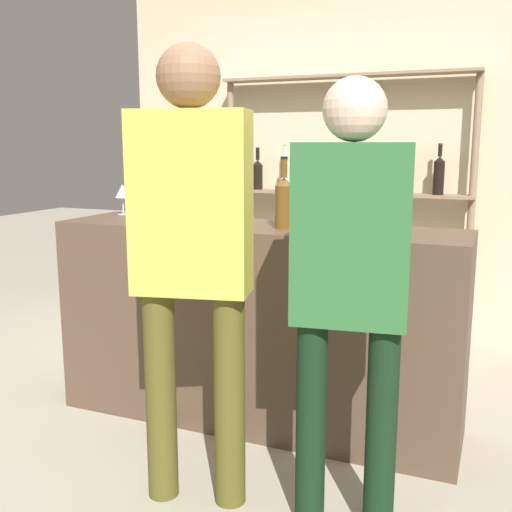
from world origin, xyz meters
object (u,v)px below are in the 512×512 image
Objects in this scene: customer_right at (350,274)px; customer_center at (192,243)px; counter_bottle_3 at (212,199)px; ice_bucket at (353,210)px; cork_jar at (181,213)px; counter_bottle_1 at (338,196)px; wine_glass at (122,192)px; counter_bottle_0 at (284,201)px; counter_bottle_2 at (397,197)px.

customer_center reaches higher than customer_right.
customer_right reaches higher than counter_bottle_3.
counter_bottle_3 is 0.68m from ice_bucket.
cork_jar is 1.13m from customer_right.
wine_glass is at bearing 178.32° from counter_bottle_1.
customer_right is at bearing -30.44° from cork_jar.
counter_bottle_1 reaches higher than ice_bucket.
counter_bottle_3 is 0.70m from customer_center.
counter_bottle_0 is 0.21× the size of customer_right.
counter_bottle_3 is 1.04m from customer_right.
counter_bottle_2 is 0.86m from counter_bottle_3.
wine_glass is 0.10× the size of customer_center.
counter_bottle_1 is 1.00× the size of counter_bottle_2.
counter_bottle_3 is at bearing -176.45° from ice_bucket.
counter_bottle_2 is (0.49, 0.18, 0.02)m from counter_bottle_0.
customer_center is (0.91, -0.88, -0.10)m from wine_glass.
customer_center is at bearing -121.97° from ice_bucket.
wine_glass is at bearing 33.45° from customer_center.
customer_right is at bearing -72.32° from counter_bottle_1.
customer_center is (-0.11, -0.70, -0.10)m from counter_bottle_0.
counter_bottle_0 is at bearing 6.62° from counter_bottle_3.
counter_bottle_3 is 0.17m from cork_jar.
ice_bucket is at bearing 0.24° from counter_bottle_0.
counter_bottle_3 is at bearing -18.91° from wine_glass.
customer_center is (-0.43, -0.70, -0.07)m from ice_bucket.
counter_bottle_0 is at bearing 28.39° from customer_right.
cork_jar is 0.08× the size of customer_right.
cork_jar is at bearing -170.09° from counter_bottle_0.
customer_right reaches higher than counter_bottle_2.
counter_bottle_1 is 0.92m from customer_center.
wine_glass is (-0.67, 0.23, -0.00)m from counter_bottle_3.
customer_right is (0.48, -0.66, -0.17)m from counter_bottle_0.
counter_bottle_1 is (0.22, 0.15, 0.02)m from counter_bottle_0.
counter_bottle_2 reaches higher than cork_jar.
wine_glass is 1.36m from ice_bucket.
counter_bottle_2 is 3.04× the size of cork_jar.
wine_glass is (-1.24, 0.04, -0.02)m from counter_bottle_1.
counter_bottle_0 is 0.33m from ice_bucket.
wine_glass is at bearing 52.96° from customer_right.
counter_bottle_0 is at bearing -21.25° from customer_center.
wine_glass is at bearing 161.09° from counter_bottle_3.
counter_bottle_0 is at bearing 9.91° from cork_jar.
customer_right is at bearing -98.53° from customer_center.
counter_bottle_1 is 0.21× the size of customer_center.
customer_right is (-0.01, -0.83, -0.19)m from counter_bottle_2.
ice_bucket is 0.82m from customer_center.
counter_bottle_3 is (-0.57, -0.19, -0.02)m from counter_bottle_1.
cork_jar is (-0.98, -0.26, -0.09)m from counter_bottle_2.
counter_bottle_2 is 1.02m from cork_jar.
cork_jar is (-0.82, -0.09, -0.04)m from ice_bucket.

